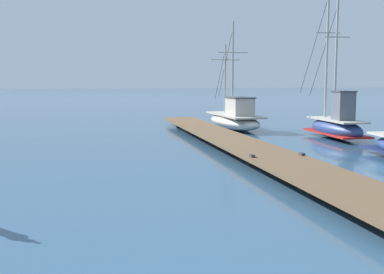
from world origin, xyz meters
The scene contains 3 objects.
floating_dock centered at (6.14, 15.36, 0.36)m, with size 3.49×23.67×0.53m.
fishing_boat_0 centered at (9.22, 22.94, 0.61)m, with size 2.35×7.15×6.12m.
fishing_boat_2 centered at (12.22, 17.37, 0.68)m, with size 2.02×6.89×7.27m.
Camera 1 is at (-0.57, -1.96, 2.67)m, focal length 43.70 mm.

